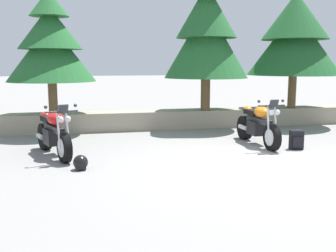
{
  "coord_description": "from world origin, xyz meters",
  "views": [
    {
      "loc": [
        -3.17,
        -6.88,
        1.97
      ],
      "look_at": [
        -1.36,
        1.2,
        0.65
      ],
      "focal_mm": 41.92,
      "sensor_mm": 36.0,
      "label": 1
    }
  ],
  "objects_px": {
    "motorcycle_orange_centre": "(258,125)",
    "pine_tree_far_left": "(50,43)",
    "motorcycle_red_near_left": "(54,134)",
    "rider_backpack": "(296,139)",
    "pine_tree_mid_right": "(295,36)",
    "rider_helmet": "(81,163)",
    "pine_tree_mid_left": "(206,31)"
  },
  "relations": [
    {
      "from": "motorcycle_orange_centre",
      "to": "pine_tree_far_left",
      "type": "relative_size",
      "value": 0.6
    },
    {
      "from": "motorcycle_orange_centre",
      "to": "motorcycle_red_near_left",
      "type": "bearing_deg",
      "value": -178.42
    },
    {
      "from": "rider_backpack",
      "to": "pine_tree_mid_right",
      "type": "distance_m",
      "value": 4.68
    },
    {
      "from": "rider_backpack",
      "to": "rider_helmet",
      "type": "relative_size",
      "value": 1.68
    },
    {
      "from": "rider_helmet",
      "to": "pine_tree_mid_right",
      "type": "distance_m",
      "value": 8.37
    },
    {
      "from": "pine_tree_far_left",
      "to": "pine_tree_mid_right",
      "type": "height_order",
      "value": "pine_tree_mid_right"
    },
    {
      "from": "rider_helmet",
      "to": "pine_tree_far_left",
      "type": "distance_m",
      "value": 4.88
    },
    {
      "from": "pine_tree_far_left",
      "to": "motorcycle_red_near_left",
      "type": "bearing_deg",
      "value": -86.58
    },
    {
      "from": "motorcycle_red_near_left",
      "to": "pine_tree_mid_right",
      "type": "bearing_deg",
      "value": 21.76
    },
    {
      "from": "pine_tree_far_left",
      "to": "motorcycle_orange_centre",
      "type": "bearing_deg",
      "value": -29.26
    },
    {
      "from": "pine_tree_far_left",
      "to": "pine_tree_mid_left",
      "type": "distance_m",
      "value": 4.52
    },
    {
      "from": "motorcycle_red_near_left",
      "to": "pine_tree_far_left",
      "type": "height_order",
      "value": "pine_tree_far_left"
    },
    {
      "from": "pine_tree_mid_left",
      "to": "rider_helmet",
      "type": "bearing_deg",
      "value": -132.43
    },
    {
      "from": "rider_backpack",
      "to": "pine_tree_mid_right",
      "type": "relative_size",
      "value": 0.13
    },
    {
      "from": "pine_tree_mid_left",
      "to": "motorcycle_orange_centre",
      "type": "bearing_deg",
      "value": -80.26
    },
    {
      "from": "motorcycle_orange_centre",
      "to": "pine_tree_mid_right",
      "type": "xyz_separation_m",
      "value": [
        2.48,
        2.77,
        2.36
      ]
    },
    {
      "from": "rider_backpack",
      "to": "pine_tree_mid_left",
      "type": "xyz_separation_m",
      "value": [
        -1.12,
        3.4,
        2.7
      ]
    },
    {
      "from": "pine_tree_mid_left",
      "to": "pine_tree_mid_right",
      "type": "xyz_separation_m",
      "value": [
        2.95,
        0.05,
        -0.1
      ]
    },
    {
      "from": "rider_helmet",
      "to": "pine_tree_far_left",
      "type": "height_order",
      "value": "pine_tree_far_left"
    },
    {
      "from": "pine_tree_mid_right",
      "to": "rider_backpack",
      "type": "bearing_deg",
      "value": -117.97
    },
    {
      "from": "rider_backpack",
      "to": "pine_tree_far_left",
      "type": "distance_m",
      "value": 6.98
    },
    {
      "from": "motorcycle_orange_centre",
      "to": "pine_tree_mid_right",
      "type": "bearing_deg",
      "value": 48.16
    },
    {
      "from": "rider_helmet",
      "to": "pine_tree_mid_right",
      "type": "relative_size",
      "value": 0.08
    },
    {
      "from": "motorcycle_orange_centre",
      "to": "rider_helmet",
      "type": "height_order",
      "value": "motorcycle_orange_centre"
    },
    {
      "from": "motorcycle_orange_centre",
      "to": "pine_tree_far_left",
      "type": "bearing_deg",
      "value": 150.74
    },
    {
      "from": "rider_backpack",
      "to": "rider_helmet",
      "type": "xyz_separation_m",
      "value": [
        -4.9,
        -0.74,
        -0.11
      ]
    },
    {
      "from": "rider_helmet",
      "to": "pine_tree_far_left",
      "type": "bearing_deg",
      "value": 99.73
    },
    {
      "from": "rider_backpack",
      "to": "pine_tree_far_left",
      "type": "xyz_separation_m",
      "value": [
        -5.62,
        3.45,
        2.28
      ]
    },
    {
      "from": "rider_backpack",
      "to": "pine_tree_far_left",
      "type": "relative_size",
      "value": 0.14
    },
    {
      "from": "motorcycle_red_near_left",
      "to": "rider_backpack",
      "type": "height_order",
      "value": "motorcycle_red_near_left"
    },
    {
      "from": "rider_helmet",
      "to": "pine_tree_mid_right",
      "type": "xyz_separation_m",
      "value": [
        6.73,
        4.18,
        2.7
      ]
    },
    {
      "from": "motorcycle_red_near_left",
      "to": "rider_helmet",
      "type": "height_order",
      "value": "motorcycle_red_near_left"
    }
  ]
}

